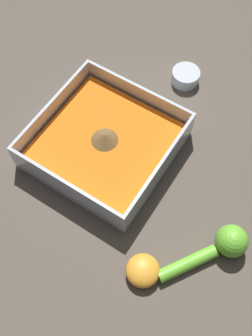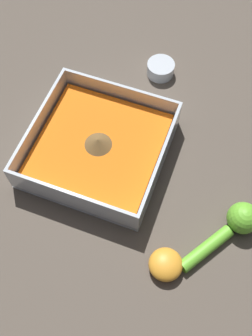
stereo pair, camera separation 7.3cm
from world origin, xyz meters
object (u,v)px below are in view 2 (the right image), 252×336
at_px(spice_bowl, 161,69).
at_px(square_dish, 99,148).
at_px(lemon_half, 166,264).
at_px(lemon_squeezer, 234,225).

bearing_deg(spice_bowl, square_dish, 168.56).
bearing_deg(square_dish, lemon_half, -131.53).
height_order(lemon_squeezer, lemon_half, lemon_squeezer).
height_order(square_dish, lemon_half, square_dish).
bearing_deg(square_dish, lemon_squeezer, -102.78).
relative_size(lemon_squeezer, lemon_half, 2.58).
xyz_separation_m(lemon_squeezer, lemon_half, (-0.11, 0.09, -0.01)).
xyz_separation_m(square_dish, lemon_squeezer, (-0.06, -0.29, 0.00)).
relative_size(square_dish, lemon_squeezer, 1.67).
distance_m(square_dish, lemon_half, 0.26).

